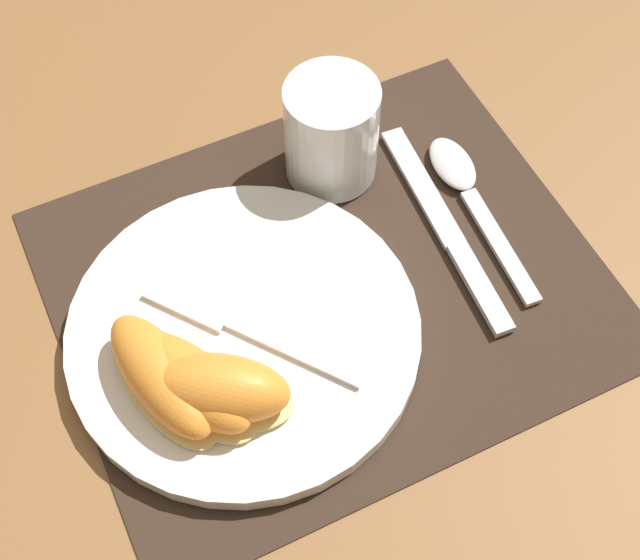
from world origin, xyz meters
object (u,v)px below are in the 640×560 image
at_px(spoon, 465,185).
at_px(citrus_wedge_2, 219,390).
at_px(knife, 447,230).
at_px(fork, 237,323).
at_px(citrus_wedge_0, 162,377).
at_px(plate, 244,333).
at_px(juice_glass, 331,137).
at_px(citrus_wedge_1, 191,383).

height_order(spoon, citrus_wedge_2, citrus_wedge_2).
height_order(knife, fork, fork).
bearing_deg(knife, citrus_wedge_0, -171.39).
distance_m(plate, juice_glass, 0.18).
relative_size(citrus_wedge_0, citrus_wedge_2, 1.08).
bearing_deg(knife, juice_glass, 118.98).
height_order(spoon, fork, fork).
relative_size(plate, citrus_wedge_2, 2.29).
relative_size(spoon, citrus_wedge_1, 1.44).
relative_size(juice_glass, fork, 0.60).
bearing_deg(citrus_wedge_0, spoon, 13.83).
bearing_deg(spoon, fork, -168.29).
xyz_separation_m(plate, citrus_wedge_0, (-0.07, -0.02, 0.03)).
bearing_deg(plate, juice_glass, 42.38).
height_order(plate, fork, fork).
distance_m(juice_glass, fork, 0.18).
distance_m(citrus_wedge_0, citrus_wedge_2, 0.04).
distance_m(spoon, citrus_wedge_0, 0.31).
xyz_separation_m(plate, spoon, (0.22, 0.05, -0.00)).
distance_m(spoon, fork, 0.23).
bearing_deg(citrus_wedge_0, plate, 16.76).
height_order(juice_glass, citrus_wedge_0, juice_glass).
relative_size(fork, citrus_wedge_0, 1.23).
bearing_deg(citrus_wedge_1, spoon, 17.14).
bearing_deg(fork, plate, -55.82).
bearing_deg(plate, citrus_wedge_0, -163.24).
bearing_deg(citrus_wedge_0, citrus_wedge_2, -40.75).
relative_size(plate, knife, 1.24).
bearing_deg(citrus_wedge_0, fork, 20.74).
bearing_deg(fork, juice_glass, 40.72).
height_order(plate, juice_glass, juice_glass).
bearing_deg(fork, citrus_wedge_0, -159.26).
bearing_deg(spoon, knife, -137.09).
relative_size(plate, spoon, 1.51).
bearing_deg(juice_glass, citrus_wedge_0, -144.97).
bearing_deg(fork, knife, 4.12).
height_order(spoon, citrus_wedge_0, citrus_wedge_0).
bearing_deg(plate, fork, 124.18).
relative_size(knife, citrus_wedge_2, 1.85).
bearing_deg(spoon, juice_glass, 143.29).
bearing_deg(juice_glass, citrus_wedge_1, -140.12).
distance_m(citrus_wedge_1, citrus_wedge_2, 0.02).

